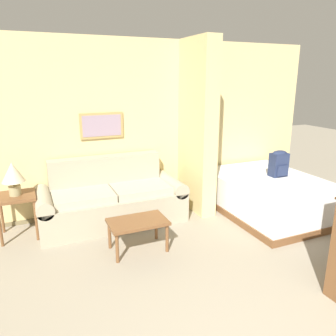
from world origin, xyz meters
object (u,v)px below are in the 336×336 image
coffee_table (138,224)px  backpack (279,163)px  table_lamp (13,174)px  couch (112,200)px  bed (268,194)px

coffee_table → backpack: size_ratio=1.70×
table_lamp → backpack: table_lamp is taller
couch → backpack: size_ratio=5.04×
bed → table_lamp: bearing=170.2°
couch → backpack: backpack is taller
table_lamp → backpack: (3.75, -0.60, -0.10)m
coffee_table → backpack: (2.43, 0.37, 0.42)m
coffee_table → backpack: bearing=8.6°
coffee_table → couch: bearing=95.1°
couch → table_lamp: 1.35m
backpack → couch: bearing=167.1°
bed → couch: bearing=165.7°
couch → bed: (2.33, -0.59, -0.05)m
table_lamp → backpack: bearing=-9.1°
couch → coffee_table: size_ratio=2.96×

